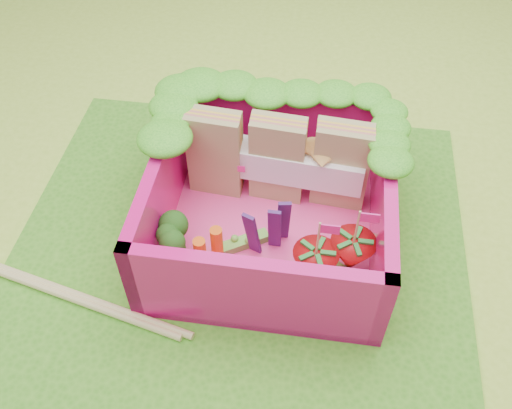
{
  "coord_description": "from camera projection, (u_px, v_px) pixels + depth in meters",
  "views": [
    {
      "loc": [
        0.39,
        -1.91,
        2.67
      ],
      "look_at": [
        0.08,
        0.2,
        0.28
      ],
      "focal_mm": 40.0,
      "sensor_mm": 36.0,
      "label": 1
    }
  ],
  "objects": [
    {
      "name": "sandwich_stack",
      "position": [
        278.0,
        160.0,
        3.33
      ],
      "size": [
        1.07,
        0.25,
        0.56
      ],
      "color": "tan",
      "rests_on": "bento_floor"
    },
    {
      "name": "bento_floor",
      "position": [
        270.0,
        231.0,
        3.36
      ],
      "size": [
        1.3,
        1.3,
        0.05
      ],
      "primitive_type": "cube",
      "color": "#FF4193",
      "rests_on": "placemat"
    },
    {
      "name": "ground",
      "position": [
        237.0,
        261.0,
        3.28
      ],
      "size": [
        14.0,
        14.0,
        0.0
      ],
      "primitive_type": "plane",
      "color": "#A2CC39",
      "rests_on": "ground"
    },
    {
      "name": "lettuce_ruffle",
      "position": [
        282.0,
        106.0,
        3.22
      ],
      "size": [
        1.43,
        0.77,
        0.11
      ],
      "color": "#228B19",
      "rests_on": "bento_box"
    },
    {
      "name": "strawberry_left",
      "position": [
        315.0,
        266.0,
        3.0
      ],
      "size": [
        0.24,
        0.24,
        0.48
      ],
      "color": "red",
      "rests_on": "bento_floor"
    },
    {
      "name": "carrot_sticks",
      "position": [
        209.0,
        249.0,
        3.1
      ],
      "size": [
        0.14,
        0.15,
        0.23
      ],
      "color": "orange",
      "rests_on": "bento_floor"
    },
    {
      "name": "broccoli",
      "position": [
        171.0,
        240.0,
        3.05
      ],
      "size": [
        0.33,
        0.33,
        0.26
      ],
      "color": "#70AB52",
      "rests_on": "bento_floor"
    },
    {
      "name": "chopsticks",
      "position": [
        28.0,
        280.0,
        3.14
      ],
      "size": [
        1.95,
        0.49,
        0.04
      ],
      "color": "#DEC17A",
      "rests_on": "placemat"
    },
    {
      "name": "bento_box",
      "position": [
        271.0,
        203.0,
        3.17
      ],
      "size": [
        1.3,
        1.3,
        0.55
      ],
      "color": "#E31375",
      "rests_on": "placemat"
    },
    {
      "name": "placemat",
      "position": [
        237.0,
        259.0,
        3.27
      ],
      "size": [
        2.6,
        2.6,
        0.03
      ],
      "primitive_type": "cube",
      "color": "#459521",
      "rests_on": "ground"
    },
    {
      "name": "snap_peas",
      "position": [
        313.0,
        261.0,
        3.15
      ],
      "size": [
        0.96,
        0.53,
        0.05
      ],
      "color": "#68BF3C",
      "rests_on": "bento_floor"
    },
    {
      "name": "strawberry_right",
      "position": [
        351.0,
        255.0,
        3.05
      ],
      "size": [
        0.25,
        0.25,
        0.49
      ],
      "color": "red",
      "rests_on": "bento_floor"
    },
    {
      "name": "purple_wedges",
      "position": [
        270.0,
        228.0,
        3.1
      ],
      "size": [
        0.23,
        0.16,
        0.38
      ],
      "color": "#36164E",
      "rests_on": "bento_floor"
    }
  ]
}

